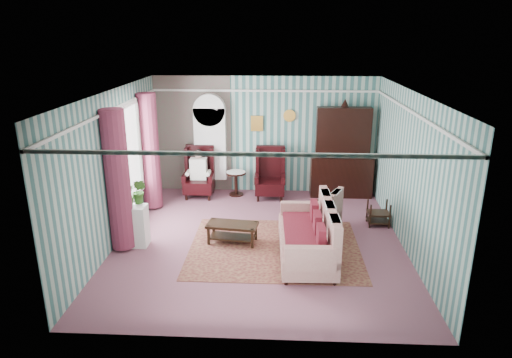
# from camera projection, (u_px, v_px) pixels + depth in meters

# --- Properties ---
(floor) EXTENTS (6.00, 6.00, 0.00)m
(floor) POSITION_uv_depth(u_px,v_px,m) (259.00, 241.00, 8.95)
(floor) COLOR #804A59
(floor) RESTS_ON ground
(room_shell) EXTENTS (5.53, 6.02, 2.91)m
(room_shell) POSITION_uv_depth(u_px,v_px,m) (227.00, 139.00, 8.53)
(room_shell) COLOR #3D6F6B
(room_shell) RESTS_ON ground
(bookcase) EXTENTS (0.80, 0.28, 2.24)m
(bookcase) POSITION_uv_depth(u_px,v_px,m) (211.00, 149.00, 11.37)
(bookcase) COLOR silver
(bookcase) RESTS_ON floor
(dresser_hutch) EXTENTS (1.50, 0.56, 2.36)m
(dresser_hutch) POSITION_uv_depth(u_px,v_px,m) (342.00, 149.00, 11.08)
(dresser_hutch) COLOR black
(dresser_hutch) RESTS_ON floor
(wingback_left) EXTENTS (0.76, 0.80, 1.25)m
(wingback_left) POSITION_uv_depth(u_px,v_px,m) (199.00, 172.00, 11.16)
(wingback_left) COLOR black
(wingback_left) RESTS_ON floor
(wingback_right) EXTENTS (0.76, 0.80, 1.25)m
(wingback_right) POSITION_uv_depth(u_px,v_px,m) (270.00, 173.00, 11.08)
(wingback_right) COLOR black
(wingback_right) RESTS_ON floor
(seated_woman) EXTENTS (0.44, 0.40, 1.18)m
(seated_woman) POSITION_uv_depth(u_px,v_px,m) (199.00, 174.00, 11.17)
(seated_woman) COLOR silver
(seated_woman) RESTS_ON floor
(round_side_table) EXTENTS (0.50, 0.50, 0.60)m
(round_side_table) POSITION_uv_depth(u_px,v_px,m) (236.00, 184.00, 11.36)
(round_side_table) COLOR black
(round_side_table) RESTS_ON floor
(nest_table) EXTENTS (0.45, 0.38, 0.54)m
(nest_table) POSITION_uv_depth(u_px,v_px,m) (378.00, 213.00, 9.60)
(nest_table) COLOR black
(nest_table) RESTS_ON floor
(plant_stand) EXTENTS (0.55, 0.35, 0.80)m
(plant_stand) POSITION_uv_depth(u_px,v_px,m) (133.00, 226.00, 8.66)
(plant_stand) COLOR silver
(plant_stand) RESTS_ON floor
(rug) EXTENTS (3.20, 2.60, 0.01)m
(rug) POSITION_uv_depth(u_px,v_px,m) (275.00, 248.00, 8.65)
(rug) COLOR #48181A
(rug) RESTS_ON floor
(sofa) EXTENTS (1.11, 2.14, 0.97)m
(sofa) POSITION_uv_depth(u_px,v_px,m) (306.00, 233.00, 8.14)
(sofa) COLOR #BAAE90
(sofa) RESTS_ON floor
(floral_armchair) EXTENTS (1.01, 0.99, 1.07)m
(floral_armchair) POSITION_uv_depth(u_px,v_px,m) (322.00, 206.00, 9.27)
(floral_armchair) COLOR beige
(floral_armchair) RESTS_ON floor
(coffee_table) EXTENTS (1.02, 0.58, 0.40)m
(coffee_table) POSITION_uv_depth(u_px,v_px,m) (232.00, 233.00, 8.82)
(coffee_table) COLOR black
(coffee_table) RESTS_ON floor
(potted_plant_a) EXTENTS (0.35, 0.31, 0.38)m
(potted_plant_a) POSITION_uv_depth(u_px,v_px,m) (125.00, 198.00, 8.42)
(potted_plant_a) COLOR #28541A
(potted_plant_a) RESTS_ON plant_stand
(potted_plant_b) EXTENTS (0.32, 0.29, 0.49)m
(potted_plant_b) POSITION_uv_depth(u_px,v_px,m) (139.00, 191.00, 8.59)
(potted_plant_b) COLOR #184D18
(potted_plant_b) RESTS_ON plant_stand
(potted_plant_c) EXTENTS (0.24, 0.24, 0.40)m
(potted_plant_c) POSITION_uv_depth(u_px,v_px,m) (128.00, 195.00, 8.54)
(potted_plant_c) COLOR #215219
(potted_plant_c) RESTS_ON plant_stand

